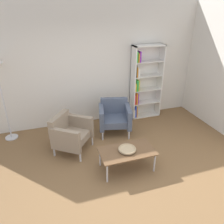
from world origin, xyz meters
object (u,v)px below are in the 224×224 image
object	(u,v)px
decorative_bowl	(127,149)
armchair_by_bookshelf	(115,116)
armchair_spare_guest	(70,133)
coffee_table_low	(127,152)
bookshelf_tall	(144,83)

from	to	relation	value
decorative_bowl	armchair_by_bookshelf	size ratio (longest dim) A/B	0.38
armchair_spare_guest	decorative_bowl	bearing A→B (deg)	-99.49
coffee_table_low	armchair_spare_guest	size ratio (longest dim) A/B	1.06
coffee_table_low	decorative_bowl	world-z (taller)	decorative_bowl
coffee_table_low	armchair_by_bookshelf	world-z (taller)	armchair_by_bookshelf
coffee_table_low	bookshelf_tall	bearing A→B (deg)	57.97
coffee_table_low	armchair_spare_guest	xyz separation A→B (m)	(-0.89, 0.92, 0.05)
armchair_by_bookshelf	armchair_spare_guest	bearing A→B (deg)	-145.04
armchair_by_bookshelf	armchair_spare_guest	world-z (taller)	same
bookshelf_tall	coffee_table_low	bearing A→B (deg)	-122.03
bookshelf_tall	coffee_table_low	xyz separation A→B (m)	(-1.21, -1.94, -0.57)
armchair_spare_guest	bookshelf_tall	bearing A→B (deg)	-27.76
armchair_spare_guest	coffee_table_low	bearing A→B (deg)	-99.49
armchair_by_bookshelf	armchair_spare_guest	xyz separation A→B (m)	(-1.11, -0.42, 0.00)
decorative_bowl	armchair_spare_guest	bearing A→B (deg)	134.10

